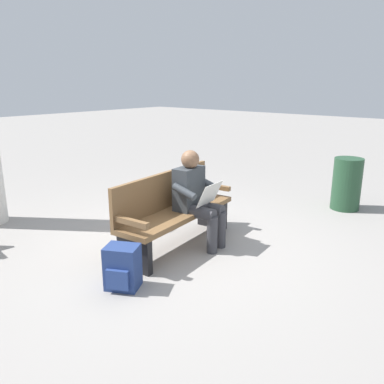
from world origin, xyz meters
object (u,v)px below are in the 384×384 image
object	(u,v)px
bench_near	(174,209)
person_seated	(197,196)
backpack	(122,268)
trash_bin	(347,184)

from	to	relation	value
bench_near	person_seated	world-z (taller)	person_seated
bench_near	backpack	distance (m)	1.19
bench_near	trash_bin	size ratio (longest dim) A/B	2.25
bench_near	backpack	bearing A→B (deg)	11.06
person_seated	trash_bin	size ratio (longest dim) A/B	1.44
person_seated	trash_bin	distance (m)	2.79
trash_bin	bench_near	bearing A→B (deg)	-21.74
bench_near	person_seated	distance (m)	0.33
person_seated	trash_bin	bearing A→B (deg)	154.99
person_seated	trash_bin	world-z (taller)	person_seated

